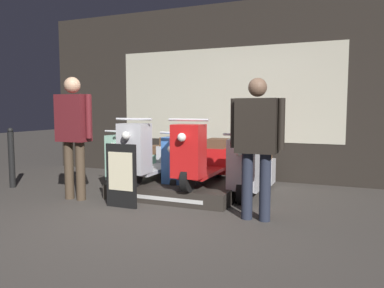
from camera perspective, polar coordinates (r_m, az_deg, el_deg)
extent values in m
plane|color=#423D38|center=(4.31, -8.18, -12.09)|extent=(30.00, 30.00, 0.00)
cube|color=#28231E|center=(7.01, 5.02, 7.89)|extent=(7.63, 0.08, 3.20)
cube|color=beige|center=(6.96, 4.90, 7.50)|extent=(4.20, 0.01, 1.70)
cube|color=#2D2823|center=(5.66, -1.96, -6.72)|extent=(1.81, 1.32, 0.21)
cube|color=silver|center=(5.08, -5.08, -8.26)|extent=(1.27, 0.01, 0.05)
cylinder|color=black|center=(5.26, -8.85, -4.64)|extent=(0.09, 0.35, 0.35)
cylinder|color=black|center=(6.34, -2.98, -2.88)|extent=(0.09, 0.35, 0.35)
cube|color=#BCBCC1|center=(5.79, -5.64, -3.76)|extent=(0.37, 1.14, 0.05)
cube|color=#BCBCC1|center=(5.23, -8.76, -0.68)|extent=(0.39, 0.31, 0.69)
cube|color=#BCBCC1|center=(6.30, -3.09, -2.10)|extent=(0.41, 0.37, 0.40)
cube|color=brown|center=(6.26, -3.13, 0.38)|extent=(0.30, 0.33, 0.15)
cylinder|color=silver|center=(5.19, -8.87, 3.77)|extent=(0.56, 0.03, 0.03)
sphere|color=white|center=(5.03, -10.07, 1.28)|extent=(0.11, 0.11, 0.11)
cylinder|color=black|center=(4.89, -0.65, -5.34)|extent=(0.09, 0.35, 0.35)
cylinder|color=black|center=(6.03, 4.02, -3.30)|extent=(0.09, 0.35, 0.35)
cube|color=red|center=(5.46, 1.93, -4.29)|extent=(0.37, 1.14, 0.05)
cube|color=red|center=(4.86, -0.53, -1.07)|extent=(0.39, 0.31, 0.69)
cube|color=red|center=(6.00, 3.95, -2.48)|extent=(0.41, 0.37, 0.40)
cube|color=brown|center=(5.96, 3.94, 0.12)|extent=(0.30, 0.33, 0.15)
cylinder|color=silver|center=(4.82, -0.58, 3.71)|extent=(0.56, 0.03, 0.03)
sphere|color=white|center=(4.64, -1.58, 1.02)|extent=(0.11, 0.11, 0.11)
cylinder|color=black|center=(5.96, -10.84, -5.51)|extent=(0.09, 0.35, 0.35)
cylinder|color=black|center=(7.02, -5.24, -3.80)|extent=(0.09, 0.35, 0.35)
cube|color=#8EC6AD|center=(6.48, -7.81, -4.66)|extent=(0.37, 1.14, 0.05)
cube|color=#8EC6AD|center=(5.93, -10.76, -2.02)|extent=(0.39, 0.31, 0.69)
cube|color=#8EC6AD|center=(6.98, -5.34, -3.10)|extent=(0.41, 0.37, 0.40)
cube|color=brown|center=(6.94, -5.40, -0.87)|extent=(0.30, 0.33, 0.15)
cylinder|color=silver|center=(5.88, -10.88, 1.89)|extent=(0.56, 0.03, 0.03)
sphere|color=white|center=(5.73, -11.98, -0.35)|extent=(0.11, 0.11, 0.11)
cylinder|color=black|center=(5.49, -2.27, -6.35)|extent=(0.09, 0.35, 0.35)
cylinder|color=black|center=(6.62, 2.26, -4.33)|extent=(0.09, 0.35, 0.35)
cube|color=#386BBC|center=(6.05, 0.21, -5.32)|extent=(0.37, 1.14, 0.05)
cube|color=#386BBC|center=(5.45, -2.17, -2.56)|extent=(0.39, 0.31, 0.69)
cube|color=#386BBC|center=(6.59, 2.19, -3.59)|extent=(0.41, 0.37, 0.40)
cube|color=brown|center=(6.54, 2.17, -1.23)|extent=(0.30, 0.33, 0.15)
cylinder|color=silver|center=(5.41, -2.22, 1.69)|extent=(0.56, 0.03, 0.03)
sphere|color=white|center=(5.24, -3.16, -0.76)|extent=(0.11, 0.11, 0.11)
cylinder|color=black|center=(5.17, 7.66, -7.14)|extent=(0.09, 0.35, 0.35)
cylinder|color=black|center=(6.36, 10.56, -4.82)|extent=(0.09, 0.35, 0.35)
cube|color=#BCBCC1|center=(5.76, 9.26, -5.94)|extent=(0.37, 1.14, 0.05)
cube|color=#BCBCC1|center=(5.13, 7.78, -3.11)|extent=(0.39, 0.31, 0.69)
cube|color=#BCBCC1|center=(6.32, 10.52, -4.06)|extent=(0.41, 0.37, 0.40)
cube|color=brown|center=(6.27, 10.55, -1.60)|extent=(0.30, 0.33, 0.15)
cylinder|color=silver|center=(5.08, 7.82, 1.40)|extent=(0.56, 0.03, 0.03)
sphere|color=white|center=(4.90, 7.17, -1.22)|extent=(0.11, 0.11, 0.11)
cylinder|color=#473828|center=(5.65, -18.23, -3.79)|extent=(0.13, 0.13, 0.83)
cylinder|color=#473828|center=(5.52, -16.63, -3.95)|extent=(0.13, 0.13, 0.83)
cube|color=#5B191E|center=(5.52, -17.66, 3.78)|extent=(0.45, 0.25, 0.66)
cylinder|color=#5B191E|center=(5.70, -19.72, 4.03)|extent=(0.08, 0.08, 0.61)
cylinder|color=#5B191E|center=(5.35, -15.48, 4.08)|extent=(0.08, 0.08, 0.61)
sphere|color=tan|center=(5.53, -17.79, 8.54)|extent=(0.23, 0.23, 0.23)
cylinder|color=#232838|center=(4.44, 8.40, -6.33)|extent=(0.13, 0.13, 0.79)
cylinder|color=#232838|center=(4.39, 11.06, -6.49)|extent=(0.13, 0.13, 0.79)
cube|color=black|center=(4.33, 9.87, 2.76)|extent=(0.47, 0.26, 0.62)
cylinder|color=black|center=(4.40, 6.40, 3.17)|extent=(0.08, 0.08, 0.57)
cylinder|color=black|center=(4.28, 13.45, 2.99)|extent=(0.08, 0.08, 0.57)
sphere|color=brown|center=(4.33, 9.96, 8.50)|extent=(0.21, 0.21, 0.21)
cube|color=black|center=(4.98, -10.72, -4.80)|extent=(0.44, 0.04, 0.84)
cube|color=beige|center=(4.95, -10.87, -4.12)|extent=(0.36, 0.01, 0.50)
cylinder|color=black|center=(6.81, -25.79, -2.19)|extent=(0.10, 0.10, 0.91)
sphere|color=black|center=(6.77, -25.96, 1.90)|extent=(0.09, 0.09, 0.09)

